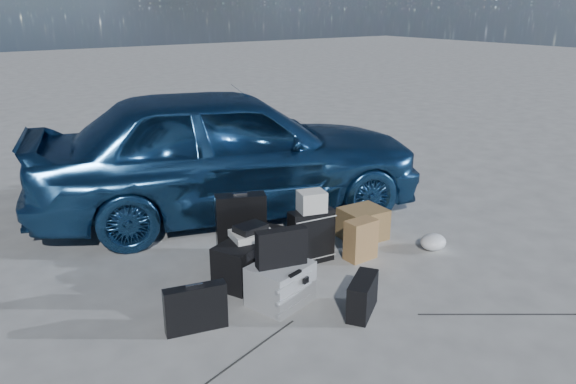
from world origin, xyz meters
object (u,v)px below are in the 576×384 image
(pelican_case, at_px, (280,284))
(suitcase_left, at_px, (241,225))
(suitcase_right, at_px, (311,236))
(duffel_bag, at_px, (251,257))
(car, at_px, (228,151))
(briefcase, at_px, (196,308))
(cardboard_box, at_px, (363,223))

(pelican_case, relative_size, suitcase_left, 0.76)
(suitcase_right, xyz_separation_m, duffel_bag, (-0.65, 0.06, -0.07))
(pelican_case, relative_size, suitcase_right, 0.91)
(suitcase_left, bearing_deg, car, 88.17)
(car, distance_m, briefcase, 2.69)
(pelican_case, height_order, duffel_bag, duffel_bag)
(cardboard_box, bearing_deg, pelican_case, -157.19)
(car, height_order, suitcase_right, car)
(suitcase_right, bearing_deg, briefcase, -155.85)
(briefcase, xyz_separation_m, duffel_bag, (0.83, 0.53, 0.01))
(pelican_case, relative_size, briefcase, 1.01)
(pelican_case, distance_m, briefcase, 0.78)
(suitcase_left, relative_size, suitcase_right, 1.20)
(duffel_bag, height_order, cardboard_box, duffel_bag)
(briefcase, bearing_deg, suitcase_right, 30.72)
(car, relative_size, suitcase_right, 8.47)
(pelican_case, relative_size, duffel_bag, 0.62)
(pelican_case, bearing_deg, duffel_bag, 69.08)
(suitcase_left, bearing_deg, duffel_bag, -87.64)
(duffel_bag, distance_m, cardboard_box, 1.48)
(car, distance_m, suitcase_left, 1.34)
(pelican_case, xyz_separation_m, cardboard_box, (1.52, 0.64, -0.01))
(cardboard_box, bearing_deg, duffel_bag, -176.65)
(pelican_case, relative_size, cardboard_box, 1.10)
(briefcase, xyz_separation_m, suitcase_right, (1.48, 0.47, 0.08))
(briefcase, height_order, suitcase_left, suitcase_left)
(duffel_bag, relative_size, cardboard_box, 1.76)
(car, bearing_deg, duffel_bag, 173.85)
(car, distance_m, duffel_bag, 1.85)
(suitcase_right, distance_m, cardboard_box, 0.84)
(pelican_case, distance_m, duffel_bag, 0.56)
(car, relative_size, suitcase_left, 7.07)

